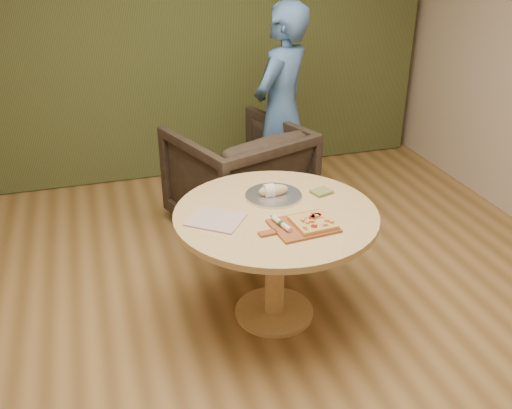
{
  "coord_description": "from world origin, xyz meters",
  "views": [
    {
      "loc": [
        -0.88,
        -2.42,
        2.32
      ],
      "look_at": [
        -0.07,
        0.25,
        0.91
      ],
      "focal_mm": 40.0,
      "sensor_mm": 36.0,
      "label": 1
    }
  ],
  "objects_px": {
    "pedestal_table": "(276,232)",
    "pizza_paddle": "(302,226)",
    "armchair": "(238,172)",
    "cutlery_roll": "(282,224)",
    "person_standing": "(281,112)",
    "flatbread_pizza": "(313,222)",
    "bread_roll": "(272,190)",
    "serving_tray": "(273,195)"
  },
  "relations": [
    {
      "from": "serving_tray",
      "to": "pizza_paddle",
      "type": "bearing_deg",
      "value": -86.39
    },
    {
      "from": "pedestal_table",
      "to": "person_standing",
      "type": "bearing_deg",
      "value": 69.75
    },
    {
      "from": "bread_roll",
      "to": "cutlery_roll",
      "type": "bearing_deg",
      "value": -100.9
    },
    {
      "from": "serving_tray",
      "to": "armchair",
      "type": "relative_size",
      "value": 0.37
    },
    {
      "from": "serving_tray",
      "to": "bread_roll",
      "type": "height_order",
      "value": "bread_roll"
    },
    {
      "from": "bread_roll",
      "to": "person_standing",
      "type": "height_order",
      "value": "person_standing"
    },
    {
      "from": "pedestal_table",
      "to": "pizza_paddle",
      "type": "height_order",
      "value": "pizza_paddle"
    },
    {
      "from": "bread_roll",
      "to": "flatbread_pizza",
      "type": "bearing_deg",
      "value": -76.76
    },
    {
      "from": "pedestal_table",
      "to": "pizza_paddle",
      "type": "bearing_deg",
      "value": -70.52
    },
    {
      "from": "bread_roll",
      "to": "armchair",
      "type": "xyz_separation_m",
      "value": [
        0.06,
        1.02,
        -0.31
      ]
    },
    {
      "from": "flatbread_pizza",
      "to": "serving_tray",
      "type": "distance_m",
      "value": 0.44
    },
    {
      "from": "pedestal_table",
      "to": "serving_tray",
      "type": "height_order",
      "value": "serving_tray"
    },
    {
      "from": "flatbread_pizza",
      "to": "armchair",
      "type": "xyz_separation_m",
      "value": [
        -0.04,
        1.46,
        -0.3
      ]
    },
    {
      "from": "armchair",
      "to": "person_standing",
      "type": "bearing_deg",
      "value": -172.54
    },
    {
      "from": "cutlery_roll",
      "to": "serving_tray",
      "type": "relative_size",
      "value": 0.56
    },
    {
      "from": "cutlery_roll",
      "to": "bread_roll",
      "type": "distance_m",
      "value": 0.41
    },
    {
      "from": "cutlery_roll",
      "to": "person_standing",
      "type": "height_order",
      "value": "person_standing"
    },
    {
      "from": "cutlery_roll",
      "to": "serving_tray",
      "type": "height_order",
      "value": "cutlery_roll"
    },
    {
      "from": "flatbread_pizza",
      "to": "person_standing",
      "type": "height_order",
      "value": "person_standing"
    },
    {
      "from": "cutlery_roll",
      "to": "person_standing",
      "type": "distance_m",
      "value": 1.75
    },
    {
      "from": "pizza_paddle",
      "to": "serving_tray",
      "type": "xyz_separation_m",
      "value": [
        -0.03,
        0.42,
        -0.0
      ]
    },
    {
      "from": "bread_roll",
      "to": "pizza_paddle",
      "type": "bearing_deg",
      "value": -85.2
    },
    {
      "from": "bread_roll",
      "to": "person_standing",
      "type": "relative_size",
      "value": 0.11
    },
    {
      "from": "cutlery_roll",
      "to": "armchair",
      "type": "distance_m",
      "value": 1.46
    },
    {
      "from": "pedestal_table",
      "to": "cutlery_roll",
      "type": "height_order",
      "value": "cutlery_roll"
    },
    {
      "from": "pizza_paddle",
      "to": "serving_tray",
      "type": "height_order",
      "value": "serving_tray"
    },
    {
      "from": "pizza_paddle",
      "to": "cutlery_roll",
      "type": "distance_m",
      "value": 0.12
    },
    {
      "from": "pizza_paddle",
      "to": "armchair",
      "type": "xyz_separation_m",
      "value": [
        0.02,
        1.45,
        -0.28
      ]
    },
    {
      "from": "flatbread_pizza",
      "to": "serving_tray",
      "type": "bearing_deg",
      "value": 102.12
    },
    {
      "from": "serving_tray",
      "to": "person_standing",
      "type": "bearing_deg",
      "value": 68.84
    },
    {
      "from": "pedestal_table",
      "to": "person_standing",
      "type": "xyz_separation_m",
      "value": [
        0.54,
        1.45,
        0.27
      ]
    },
    {
      "from": "pedestal_table",
      "to": "pizza_paddle",
      "type": "relative_size",
      "value": 2.67
    },
    {
      "from": "pedestal_table",
      "to": "armchair",
      "type": "bearing_deg",
      "value": 85.33
    },
    {
      "from": "pizza_paddle",
      "to": "armchair",
      "type": "distance_m",
      "value": 1.47
    },
    {
      "from": "pizza_paddle",
      "to": "armchair",
      "type": "relative_size",
      "value": 0.48
    },
    {
      "from": "armchair",
      "to": "person_standing",
      "type": "height_order",
      "value": "person_standing"
    },
    {
      "from": "pizza_paddle",
      "to": "pedestal_table",
      "type": "bearing_deg",
      "value": 103.99
    },
    {
      "from": "bread_roll",
      "to": "armchair",
      "type": "height_order",
      "value": "armchair"
    },
    {
      "from": "pedestal_table",
      "to": "bread_roll",
      "type": "bearing_deg",
      "value": 77.98
    },
    {
      "from": "pizza_paddle",
      "to": "cutlery_roll",
      "type": "xyz_separation_m",
      "value": [
        -0.11,
        0.02,
        0.02
      ]
    },
    {
      "from": "pizza_paddle",
      "to": "cutlery_roll",
      "type": "height_order",
      "value": "cutlery_roll"
    },
    {
      "from": "flatbread_pizza",
      "to": "bread_roll",
      "type": "xyz_separation_m",
      "value": [
        -0.1,
        0.43,
        0.02
      ]
    }
  ]
}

